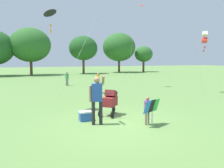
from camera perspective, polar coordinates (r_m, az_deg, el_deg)
name	(u,v)px	position (r m, az deg, el deg)	size (l,w,h in m)	color
ground_plane	(114,123)	(7.93, 0.62, -10.01)	(120.00, 120.00, 0.00)	#668E47
treeline_distant	(65,47)	(34.34, -11.97, 9.16)	(27.72, 7.06, 6.60)	brown
child_with_butterfly_kite	(148,108)	(7.70, 9.29, -6.04)	(0.76, 0.50, 0.97)	#7F705B
person_adult_flyer	(97,96)	(7.57, -3.87, -3.08)	(0.62, 0.50, 1.73)	#232328
stroller	(110,100)	(8.92, -0.51, -4.16)	(0.95, 1.00, 1.03)	black
kite_adult_black	(50,14)	(10.10, -15.48, 16.85)	(1.86, 3.00, 4.32)	black
kite_green_novelty	(205,37)	(16.11, 22.61, 10.95)	(2.60, 2.34, 4.06)	white
person_red_shirt	(98,78)	(19.08, -3.64, 1.59)	(0.21, 0.34, 1.10)	#232328
person_sitting_far	(67,78)	(19.15, -11.44, 1.63)	(0.27, 0.33, 1.18)	#4C4C51
cooler_box	(86,116)	(8.28, -6.78, -8.09)	(0.45, 0.33, 0.35)	#2D5BB7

